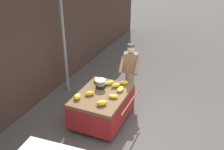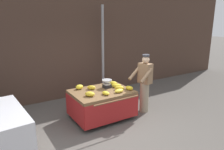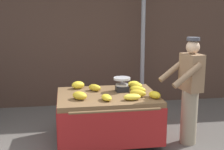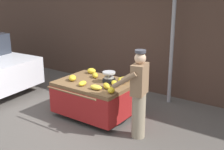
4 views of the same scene
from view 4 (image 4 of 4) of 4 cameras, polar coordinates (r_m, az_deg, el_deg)
The scene contains 16 objects.
ground_plane at distance 6.27m, azimuth -9.51°, elevation -10.06°, with size 60.00×60.00×0.00m, color #514C47.
back_wall at distance 8.07m, azimuth 5.45°, elevation 11.69°, with size 16.00×0.24×4.16m, color #473328.
street_pole at distance 7.18m, azimuth 11.44°, elevation 6.63°, with size 0.09×0.09×3.14m, color gray.
banana_cart at distance 6.55m, azimuth -3.29°, elevation -3.04°, with size 1.61×1.39×0.79m.
weighing_scale at distance 6.41m, azimuth -0.59°, elevation -0.38°, with size 0.28×0.28×0.23m.
banana_bunch_0 at distance 6.50m, azimuth 2.50°, elevation -0.76°, with size 0.13×0.23×0.11m, color yellow.
banana_bunch_1 at distance 6.27m, azimuth -5.66°, elevation -1.59°, with size 0.14×0.23×0.09m, color yellow.
banana_bunch_2 at distance 6.20m, azimuth 0.50°, elevation -1.62°, with size 0.12×0.29×0.11m, color yellow.
banana_bunch_3 at distance 6.76m, azimuth -3.22°, elevation -0.03°, with size 0.13×0.24×0.11m, color gold.
banana_bunch_4 at distance 5.82m, azimuth -0.15°, elevation -2.89°, with size 0.14×0.21×0.11m, color gold.
banana_bunch_5 at distance 6.36m, azimuth 1.80°, elevation -1.06°, with size 0.15×0.23×0.13m, color yellow.
banana_bunch_6 at distance 6.01m, azimuth -3.09°, elevation -2.36°, with size 0.15×0.27×0.10m, color yellow.
banana_bunch_7 at distance 6.06m, azimuth -1.05°, elevation -2.08°, with size 0.12×0.27×0.11m, color gold.
banana_bunch_8 at distance 7.06m, azimuth -3.94°, elevation 0.80°, with size 0.16×0.22×0.13m, color yellow.
banana_bunch_9 at distance 6.60m, azimuth -7.58°, elevation -0.56°, with size 0.17×0.25×0.12m, color gold.
vendor_person at distance 5.56m, azimuth 5.08°, elevation -3.70°, with size 0.64×0.59×1.71m.
Camera 4 is at (4.00, -3.90, 2.86)m, focal length 47.83 mm.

